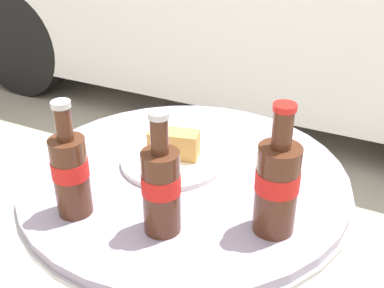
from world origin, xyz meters
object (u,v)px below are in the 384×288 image
object	(u,v)px
cola_bottle_left	(161,186)
cola_bottle_center	(277,184)
bistro_table	(185,242)
lunch_plate_near	(173,155)
cola_bottle_right	(70,171)

from	to	relation	value
cola_bottle_left	cola_bottle_center	distance (m)	0.19
bistro_table	cola_bottle_center	distance (m)	0.36
lunch_plate_near	cola_bottle_right	bearing A→B (deg)	-108.68
cola_bottle_right	cola_bottle_left	bearing A→B (deg)	9.20
bistro_table	cola_bottle_right	size ratio (longest dim) A/B	3.45
cola_bottle_center	bistro_table	bearing A→B (deg)	157.12
bistro_table	cola_bottle_center	bearing A→B (deg)	-22.88
cola_bottle_center	cola_bottle_right	bearing A→B (deg)	-161.58
cola_bottle_right	cola_bottle_center	world-z (taller)	cola_bottle_center
cola_bottle_left	cola_bottle_right	world-z (taller)	cola_bottle_left
bistro_table	lunch_plate_near	size ratio (longest dim) A/B	3.44
bistro_table	lunch_plate_near	xyz separation A→B (m)	(-0.04, 0.02, 0.20)
cola_bottle_left	bistro_table	bearing A→B (deg)	105.10
cola_bottle_left	lunch_plate_near	bearing A→B (deg)	113.71
cola_bottle_right	cola_bottle_center	bearing A→B (deg)	18.42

